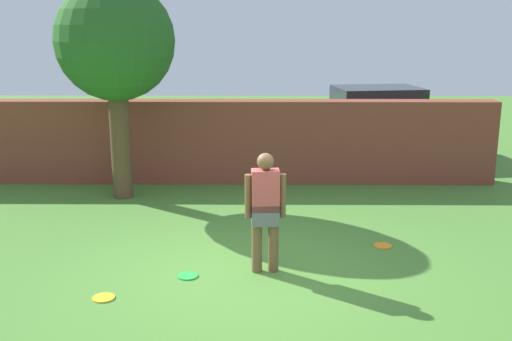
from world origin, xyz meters
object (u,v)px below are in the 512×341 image
person (265,207)px  frisbee_yellow (104,298)px  car (376,122)px  frisbee_green (188,276)px  frisbee_orange (383,246)px  tree (115,44)px

person → frisbee_yellow: 2.31m
person → car: bearing=-115.3°
frisbee_green → frisbee_yellow: (-0.94, -0.65, 0.00)m
frisbee_orange → tree: bearing=149.8°
person → frisbee_green: (-1.02, -0.19, -0.89)m
tree → person: (2.69, -3.53, -1.97)m
tree → person: size_ratio=2.47×
frisbee_yellow → frisbee_orange: bearing=25.6°
car → frisbee_green: car is taller
frisbee_orange → frisbee_green: (-2.78, -1.13, 0.00)m
tree → frisbee_yellow: (0.73, -4.37, -2.86)m
person → frisbee_orange: (1.76, 0.93, -0.89)m
car → frisbee_yellow: (-4.72, -7.98, -0.85)m
car → frisbee_orange: size_ratio=16.32×
frisbee_green → person: bearing=10.7°
frisbee_orange → frisbee_yellow: 4.12m
frisbee_green → frisbee_yellow: same height
car → frisbee_yellow: car is taller
tree → car: tree is taller
tree → frisbee_green: 4.98m
tree → frisbee_green: tree is taller
person → car: 7.65m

